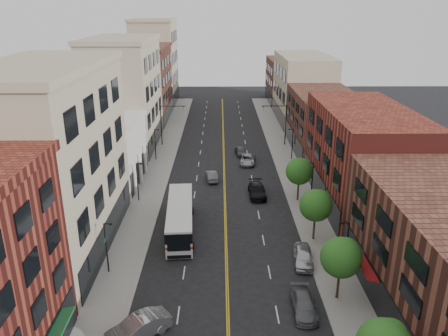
{
  "coord_description": "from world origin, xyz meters",
  "views": [
    {
      "loc": [
        -0.56,
        -26.88,
        23.3
      ],
      "look_at": [
        -0.13,
        22.67,
        5.0
      ],
      "focal_mm": 35.0,
      "sensor_mm": 36.0,
      "label": 1
    }
  ],
  "objects_px": {
    "car_lane_c": "(240,151)",
    "car_lane_b": "(248,160)",
    "car_angle_b": "(138,328)",
    "car_parked_mid": "(304,305)",
    "car_parked_far": "(303,256)",
    "car_lane_a": "(257,191)",
    "car_lane_behind": "(212,176)",
    "city_bus": "(180,216)"
  },
  "relations": [
    {
      "from": "car_lane_b",
      "to": "car_lane_c",
      "type": "xyz_separation_m",
      "value": [
        -0.97,
        4.46,
        -0.02
      ]
    },
    {
      "from": "car_lane_c",
      "to": "car_lane_a",
      "type": "bearing_deg",
      "value": -91.77
    },
    {
      "from": "car_parked_mid",
      "to": "car_lane_a",
      "type": "height_order",
      "value": "car_lane_a"
    },
    {
      "from": "car_angle_b",
      "to": "car_parked_far",
      "type": "bearing_deg",
      "value": 87.84
    },
    {
      "from": "car_lane_behind",
      "to": "car_parked_mid",
      "type": "bearing_deg",
      "value": 97.59
    },
    {
      "from": "car_parked_far",
      "to": "car_lane_c",
      "type": "xyz_separation_m",
      "value": [
        -4.6,
        33.15,
        -0.1
      ]
    },
    {
      "from": "car_parked_far",
      "to": "car_parked_mid",
      "type": "bearing_deg",
      "value": -93.91
    },
    {
      "from": "car_parked_mid",
      "to": "car_parked_far",
      "type": "distance_m",
      "value": 7.27
    },
    {
      "from": "car_parked_far",
      "to": "car_lane_c",
      "type": "distance_m",
      "value": 33.47
    },
    {
      "from": "city_bus",
      "to": "car_lane_c",
      "type": "xyz_separation_m",
      "value": [
        7.79,
        26.57,
        -1.18
      ]
    },
    {
      "from": "car_angle_b",
      "to": "car_lane_a",
      "type": "relative_size",
      "value": 0.96
    },
    {
      "from": "car_lane_behind",
      "to": "car_lane_c",
      "type": "bearing_deg",
      "value": -119.65
    },
    {
      "from": "city_bus",
      "to": "car_lane_behind",
      "type": "bearing_deg",
      "value": 74.34
    },
    {
      "from": "car_angle_b",
      "to": "car_lane_c",
      "type": "height_order",
      "value": "car_angle_b"
    },
    {
      "from": "car_parked_mid",
      "to": "car_lane_b",
      "type": "xyz_separation_m",
      "value": [
        -2.39,
        35.85,
        0.02
      ]
    },
    {
      "from": "car_angle_b",
      "to": "car_lane_behind",
      "type": "relative_size",
      "value": 1.24
    },
    {
      "from": "car_lane_a",
      "to": "car_lane_c",
      "type": "height_order",
      "value": "car_lane_a"
    },
    {
      "from": "car_angle_b",
      "to": "car_lane_b",
      "type": "distance_m",
      "value": 40.01
    },
    {
      "from": "car_lane_b",
      "to": "car_lane_c",
      "type": "height_order",
      "value": "car_lane_b"
    },
    {
      "from": "car_lane_a",
      "to": "car_lane_c",
      "type": "bearing_deg",
      "value": 93.12
    },
    {
      "from": "car_lane_a",
      "to": "car_angle_b",
      "type": "bearing_deg",
      "value": -114.52
    },
    {
      "from": "car_lane_behind",
      "to": "car_lane_b",
      "type": "relative_size",
      "value": 0.82
    },
    {
      "from": "car_parked_mid",
      "to": "car_lane_c",
      "type": "bearing_deg",
      "value": 95.16
    },
    {
      "from": "car_lane_behind",
      "to": "city_bus",
      "type": "bearing_deg",
      "value": 70.16
    },
    {
      "from": "car_lane_behind",
      "to": "car_lane_c",
      "type": "distance_m",
      "value": 12.38
    },
    {
      "from": "car_lane_c",
      "to": "car_lane_b",
      "type": "bearing_deg",
      "value": -84.25
    },
    {
      "from": "car_lane_a",
      "to": "car_lane_c",
      "type": "distance_m",
      "value": 17.13
    },
    {
      "from": "car_lane_b",
      "to": "car_lane_c",
      "type": "distance_m",
      "value": 4.56
    },
    {
      "from": "city_bus",
      "to": "car_parked_mid",
      "type": "xyz_separation_m",
      "value": [
        11.16,
        -13.74,
        -1.18
      ]
    },
    {
      "from": "city_bus",
      "to": "car_lane_behind",
      "type": "height_order",
      "value": "city_bus"
    },
    {
      "from": "city_bus",
      "to": "car_angle_b",
      "type": "distance_m",
      "value": 16.62
    },
    {
      "from": "car_parked_far",
      "to": "car_lane_behind",
      "type": "relative_size",
      "value": 1.1
    },
    {
      "from": "car_angle_b",
      "to": "car_parked_mid",
      "type": "bearing_deg",
      "value": 64.83
    },
    {
      "from": "city_bus",
      "to": "car_lane_a",
      "type": "xyz_separation_m",
      "value": [
        9.22,
        9.5,
        -1.08
      ]
    },
    {
      "from": "car_parked_mid",
      "to": "car_lane_behind",
      "type": "bearing_deg",
      "value": 105.83
    },
    {
      "from": "car_parked_mid",
      "to": "car_lane_b",
      "type": "height_order",
      "value": "car_lane_b"
    },
    {
      "from": "car_lane_a",
      "to": "car_lane_b",
      "type": "xyz_separation_m",
      "value": [
        -0.46,
        12.61,
        -0.08
      ]
    },
    {
      "from": "city_bus",
      "to": "car_lane_b",
      "type": "bearing_deg",
      "value": 64.7
    },
    {
      "from": "car_parked_mid",
      "to": "car_lane_behind",
      "type": "xyz_separation_m",
      "value": [
        -7.96,
        28.82,
        0.01
      ]
    },
    {
      "from": "car_lane_a",
      "to": "car_lane_behind",
      "type": "bearing_deg",
      "value": 135.54
    },
    {
      "from": "car_parked_mid",
      "to": "car_parked_far",
      "type": "height_order",
      "value": "car_parked_far"
    },
    {
      "from": "car_parked_far",
      "to": "car_lane_behind",
      "type": "bearing_deg",
      "value": 118.9
    }
  ]
}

